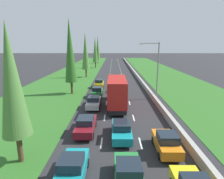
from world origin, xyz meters
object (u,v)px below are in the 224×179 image
Objects in this scene: poplar_tree_fourth at (95,50)px; street_light_mast at (156,67)px; teal_hatchback_left_lane at (72,168)px; orange_hatchback_right_lane at (166,142)px; grey_hatchback_centre_lane at (118,87)px; poplar_tree_second at (70,51)px; green_hatchback_centre_lane at (128,174)px; poplar_tree_fifth at (98,47)px; red_box_truck_centre_lane at (117,91)px; green_hatchback_left_lane at (97,92)px; poplar_tree_third at (85,51)px; poplar_tree_nearest at (12,82)px; yellow_hatchback_left_lane at (99,84)px; silver_sedan_left_lane at (94,102)px; maroon_sedan_left_lane at (86,125)px; teal_sedan_centre_lane at (121,130)px.

street_light_mast is at bearing -72.29° from poplar_tree_fourth.
teal_hatchback_left_lane is 7.73m from orange_hatchback_right_lane.
poplar_tree_second is (-8.37, -1.72, 6.73)m from grey_hatchback_centre_lane.
poplar_tree_fifth is (-8.50, 81.63, 6.64)m from green_hatchback_centre_lane.
red_box_truck_centre_lane is 9.01m from grey_hatchback_centre_lane.
green_hatchback_left_lane is 21.34m from poplar_tree_third.
yellow_hatchback_left_lane is at bearing 81.06° from poplar_tree_nearest.
poplar_tree_fourth reaches higher than silver_sedan_left_lane.
poplar_tree_fifth is (-4.81, 66.58, 6.66)m from silver_sedan_left_lane.
poplar_tree_second is (-4.55, -5.00, 6.73)m from yellow_hatchback_left_lane.
poplar_tree_third is at bearing 100.42° from silver_sedan_left_lane.
green_hatchback_centre_lane is 1.00× the size of green_hatchback_left_lane.
red_box_truck_centre_lane is 0.80× the size of poplar_tree_third.
poplar_tree_fifth is at bearing 90.07° from poplar_tree_second.
red_box_truck_centre_lane is at bearing 68.91° from maroon_sedan_left_lane.
green_hatchback_centre_lane and green_hatchback_left_lane have the same top height.
red_box_truck_centre_lane is 8.06m from street_light_mast.
silver_sedan_left_lane is (-0.01, 7.74, 0.00)m from maroon_sedan_left_lane.
poplar_tree_second is at bearing 157.12° from green_hatchback_left_lane.
maroon_sedan_left_lane is at bearing -81.94° from poplar_tree_third.
poplar_tree_second is (-4.74, 2.00, 6.73)m from green_hatchback_left_lane.
poplar_tree_second is 14.71m from street_light_mast.
green_hatchback_centre_lane is 0.30× the size of poplar_tree_fifth.
green_hatchback_centre_lane is at bearing -82.80° from poplar_tree_fourth.
poplar_tree_third is at bearing 117.29° from grey_hatchback_centre_lane.
poplar_tree_fourth is at bearing 88.69° from poplar_tree_third.
silver_sedan_left_lane is at bearing -169.56° from red_box_truck_centre_lane.
poplar_tree_third reaches higher than poplar_tree_nearest.
maroon_sedan_left_lane is 0.35× the size of poplar_tree_second.
grey_hatchback_centre_lane is (0.11, 18.35, 0.02)m from teal_sedan_centre_lane.
teal_hatchback_left_lane is at bearing -89.11° from maroon_sedan_left_lane.
yellow_hatchback_left_lane is 0.33× the size of poplar_tree_third.
maroon_sedan_left_lane is at bearing -86.29° from poplar_tree_fifth.
teal_hatchback_left_lane is at bearing -115.87° from street_light_mast.
poplar_tree_fourth reaches higher than green_hatchback_centre_lane.
poplar_tree_second is at bearing 121.42° from silver_sedan_left_lane.
street_light_mast reaches higher than orange_hatchback_right_lane.
green_hatchback_centre_lane is 15.49m from silver_sedan_left_lane.
street_light_mast is at bearing -55.94° from poplar_tree_third.
poplar_tree_nearest is 0.88× the size of poplar_tree_fourth.
green_hatchback_left_lane is 8.47m from poplar_tree_second.
poplar_tree_fourth is (-4.23, 55.24, 6.00)m from maroon_sedan_left_lane.
orange_hatchback_right_lane is (3.40, 3.86, 0.00)m from green_hatchback_centre_lane.
teal_hatchback_left_lane is 1.00× the size of yellow_hatchback_left_lane.
poplar_tree_nearest is (-3.99, -25.38, 5.30)m from yellow_hatchback_left_lane.
poplar_tree_fourth is (-4.34, 62.05, 5.97)m from teal_hatchback_left_lane.
teal_sedan_centre_lane is at bearing -82.18° from poplar_tree_fourth.
street_light_mast is at bearing -39.39° from grey_hatchback_centre_lane.
teal_hatchback_left_lane is 0.33× the size of poplar_tree_third.
green_hatchback_left_lane is (-0.12, 20.31, 0.00)m from teal_hatchback_left_lane.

